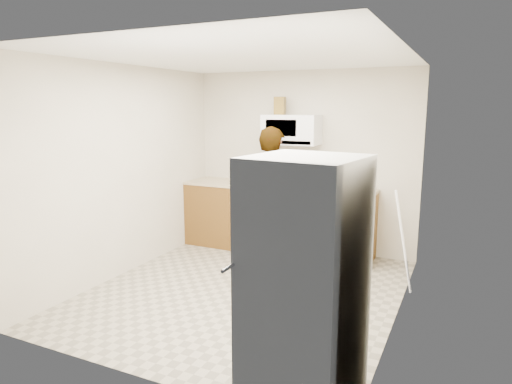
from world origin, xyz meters
The scene contains 20 objects.
floor centered at (0.00, 0.00, 0.00)m, with size 3.60×3.60×0.00m, color gray.
back_wall centered at (0.00, 1.79, 1.25)m, with size 3.20×0.02×2.50m, color beige.
right_wall centered at (1.59, 0.00, 1.25)m, with size 0.02×3.60×2.50m, color beige.
cabinet_left centered at (-1.04, 1.49, 0.45)m, with size 1.12×0.62×0.90m, color brown.
counter_left centered at (-1.04, 1.49, 0.92)m, with size 1.14×0.64×0.04m, color tan.
cabinet_right centered at (0.68, 1.49, 0.45)m, with size 0.80×0.62×0.90m, color brown.
counter_right centered at (0.68, 1.49, 0.92)m, with size 0.82×0.64×0.04m, color tan.
gas_range centered at (-0.10, 1.48, 0.49)m, with size 0.76×0.65×1.13m.
microwave centered at (-0.10, 1.61, 1.70)m, with size 0.76×0.38×0.40m, color white.
person centered at (-0.14, 1.03, 0.88)m, with size 0.64×0.42×1.77m, color tan.
fridge centered at (1.19, -1.50, 0.85)m, with size 0.70×0.70×1.70m, color silver.
kettle centered at (0.89, 1.62, 1.02)m, with size 0.14×0.14×0.16m, color white.
jug centered at (-0.27, 1.61, 2.02)m, with size 0.14×0.14×0.24m, color brown.
saucepan centered at (-0.30, 1.58, 1.01)m, with size 0.22×0.22×0.12m, color silver.
tray centered at (0.05, 1.36, 0.96)m, with size 0.25×0.16×0.05m, color white.
bottle_spray centered at (-0.81, 1.24, 1.04)m, with size 0.06×0.06×0.20m, color red.
bottle_hot_sauce centered at (-0.88, 1.39, 1.01)m, with size 0.05×0.05×0.14m, color #D44217.
bottle_green_cap centered at (-0.71, 1.31, 1.03)m, with size 0.06×0.06×0.20m, color #198D1F.
pot_lid centered at (-0.69, 1.33, 0.94)m, with size 0.24×0.24×0.01m, color white.
broom centered at (1.56, 0.66, 0.58)m, with size 0.03×0.03×1.16m, color white.
Camera 1 is at (2.13, -4.25, 2.01)m, focal length 32.00 mm.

